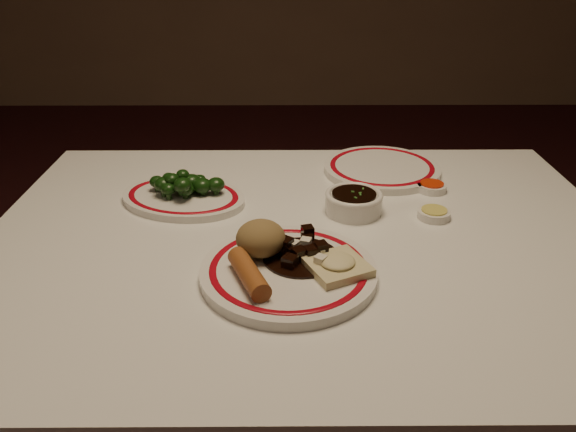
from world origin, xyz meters
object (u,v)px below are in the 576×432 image
(stirfry_heap, at_px, (302,252))
(broccoli_plate, at_px, (183,198))
(fried_wonton, at_px, (337,265))
(rice_mound, at_px, (261,238))
(broccoli_pile, at_px, (184,184))
(soy_bowl, at_px, (354,203))
(dining_table, at_px, (306,277))
(main_plate, at_px, (288,271))
(spring_roll, at_px, (249,274))

(stirfry_heap, height_order, broccoli_plate, stirfry_heap)
(fried_wonton, xyz_separation_m, stirfry_heap, (-0.05, 0.04, -0.00))
(rice_mound, relative_size, fried_wonton, 0.70)
(broccoli_pile, bearing_deg, rice_mound, -55.72)
(fried_wonton, distance_m, soy_bowl, 0.25)
(rice_mound, distance_m, fried_wonton, 0.14)
(fried_wonton, relative_size, soy_bowl, 1.05)
(broccoli_plate, xyz_separation_m, soy_bowl, (0.35, -0.05, 0.01))
(broccoli_plate, bearing_deg, dining_table, -30.12)
(broccoli_plate, bearing_deg, rice_mound, -54.90)
(fried_wonton, relative_size, stirfry_heap, 0.91)
(rice_mound, relative_size, broccoli_plate, 0.27)
(main_plate, bearing_deg, stirfry_heap, 53.73)
(stirfry_heap, bearing_deg, rice_mound, 170.95)
(broccoli_plate, bearing_deg, broccoli_pile, 22.45)
(spring_roll, bearing_deg, broccoli_plate, 93.44)
(dining_table, xyz_separation_m, soy_bowl, (0.10, 0.09, 0.11))
(broccoli_pile, bearing_deg, spring_roll, -65.40)
(soy_bowl, bearing_deg, broccoli_plate, 171.55)
(spring_roll, bearing_deg, stirfry_heap, 19.60)
(stirfry_heap, bearing_deg, broccoli_pile, 132.67)
(spring_roll, height_order, fried_wonton, spring_roll)
(main_plate, distance_m, fried_wonton, 0.08)
(dining_table, height_order, spring_roll, spring_roll)
(broccoli_plate, xyz_separation_m, broccoli_pile, (0.00, 0.00, 0.03))
(main_plate, xyz_separation_m, broccoli_pile, (-0.21, 0.29, 0.03))
(broccoli_pile, distance_m, soy_bowl, 0.35)
(dining_table, height_order, stirfry_heap, stirfry_heap)
(broccoli_pile, bearing_deg, dining_table, -30.80)
(spring_roll, height_order, broccoli_plate, spring_roll)
(dining_table, height_order, soy_bowl, soy_bowl)
(dining_table, xyz_separation_m, fried_wonton, (0.04, -0.15, 0.12))
(dining_table, distance_m, soy_bowl, 0.18)
(spring_roll, relative_size, broccoli_pile, 0.74)
(main_plate, relative_size, broccoli_plate, 1.12)
(broccoli_pile, bearing_deg, soy_bowl, -8.81)
(spring_roll, distance_m, broccoli_pile, 0.36)
(main_plate, height_order, rice_mound, rice_mound)
(spring_roll, relative_size, soy_bowl, 1.05)
(spring_roll, bearing_deg, soy_bowl, 33.31)
(broccoli_pile, xyz_separation_m, soy_bowl, (0.34, -0.05, -0.02))
(stirfry_heap, relative_size, broccoli_pile, 0.81)
(broccoli_plate, relative_size, broccoli_pile, 1.96)
(dining_table, bearing_deg, soy_bowl, 43.95)
(main_plate, height_order, soy_bowl, soy_bowl)
(broccoli_pile, height_order, soy_bowl, broccoli_pile)
(rice_mound, distance_m, broccoli_pile, 0.30)
(broccoli_plate, height_order, broccoli_pile, broccoli_pile)
(dining_table, distance_m, broccoli_plate, 0.31)
(dining_table, xyz_separation_m, stirfry_heap, (-0.01, -0.11, 0.12))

